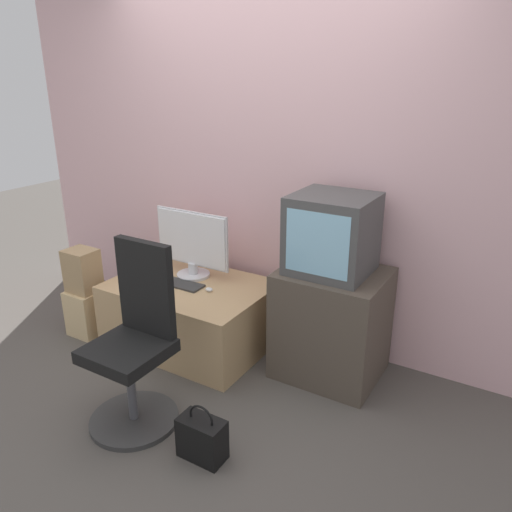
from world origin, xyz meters
TOP-DOWN VIEW (x-y plane):
  - ground_plane at (0.00, 0.00)m, footprint 12.00×12.00m
  - wall_back at (0.00, 1.32)m, footprint 4.40×0.05m
  - desk at (-0.34, 0.83)m, footprint 1.09×0.78m
  - side_stand at (0.67, 0.99)m, footprint 0.64×0.55m
  - main_monitor at (-0.40, 0.96)m, footprint 0.61×0.24m
  - keyboard at (-0.37, 0.78)m, footprint 0.31×0.13m
  - mouse at (-0.14, 0.80)m, footprint 0.05×0.04m
  - crt_tv at (0.64, 0.99)m, footprint 0.47×0.45m
  - office_chair at (-0.07, 0.01)m, footprint 0.50×0.50m
  - cardboard_box_lower at (-1.09, 0.54)m, footprint 0.24×0.25m
  - cardboard_box_upper at (-1.09, 0.54)m, footprint 0.22×0.19m
  - handbag at (0.42, -0.07)m, footprint 0.24×0.14m

SIDE VIEW (x-z plane):
  - ground_plane at x=0.00m, z-range 0.00..0.00m
  - handbag at x=0.42m, z-range -0.04..0.27m
  - cardboard_box_lower at x=-1.09m, z-range 0.00..0.34m
  - desk at x=-0.34m, z-range 0.00..0.46m
  - side_stand at x=0.67m, z-range 0.00..0.71m
  - office_chair at x=-0.07m, z-range -0.08..0.95m
  - keyboard at x=-0.37m, z-range 0.46..0.48m
  - mouse at x=-0.14m, z-range 0.46..0.49m
  - cardboard_box_upper at x=-1.09m, z-range 0.34..0.66m
  - main_monitor at x=-0.40m, z-range 0.47..0.95m
  - crt_tv at x=0.64m, z-range 0.71..1.19m
  - wall_back at x=0.00m, z-range 0.00..2.60m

